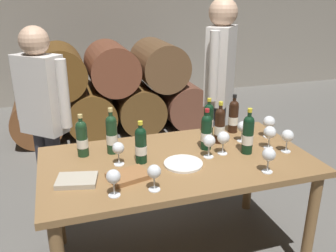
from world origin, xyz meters
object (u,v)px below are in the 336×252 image
serving_plate (183,164)px  sommelier_presenting (220,81)px  wine_bottle_5 (233,116)px  dining_table (177,171)px  wine_glass_2 (243,127)px  wine_bottle_4 (248,134)px  wine_glass_9 (113,178)px  wine_bottle_1 (220,125)px  wine_bottle_2 (112,134)px  wine_glass_0 (154,172)px  wine_glass_3 (288,136)px  leather_ledger (77,180)px  wine_glass_5 (118,149)px  wine_glass_8 (269,122)px  wine_bottle_0 (206,132)px  tasting_notebook (128,176)px  wine_glass_7 (269,155)px  taster_seated_left (43,112)px  wine_glass_4 (270,133)px  wine_glass_6 (209,142)px  wine_bottle_3 (82,138)px  wine_bottle_6 (141,145)px  wine_glass_1 (223,138)px  wine_bottle_7 (209,119)px

serving_plate → sommelier_presenting: (0.62, 0.84, 0.28)m
wine_bottle_5 → serving_plate: (-0.54, -0.40, -0.12)m
dining_table → wine_glass_2: (0.52, 0.13, 0.20)m
wine_bottle_4 → sommelier_presenting: size_ratio=0.18×
wine_glass_2 → wine_glass_9: 1.08m
serving_plate → wine_bottle_1: bearing=35.3°
wine_bottle_2 → wine_glass_0: (0.13, -0.54, -0.03)m
wine_glass_3 → leather_ledger: size_ratio=0.70×
wine_bottle_2 → wine_glass_3: size_ratio=2.00×
wine_glass_5 → wine_glass_8: (1.11, 0.11, 0.01)m
wine_bottle_0 → leather_ledger: (-0.86, -0.21, -0.11)m
wine_glass_0 → wine_glass_3: (0.96, 0.21, 0.00)m
wine_bottle_2 → tasting_notebook: 0.39m
wine_bottle_5 → wine_glass_7: bearing=-99.0°
wine_glass_3 → taster_seated_left: taster_seated_left is taller
wine_glass_9 → serving_plate: bearing=26.0°
leather_ledger → sommelier_presenting: bearing=47.6°
wine_bottle_1 → wine_glass_4: 0.34m
wine_glass_5 → wine_glass_9: bearing=-104.3°
wine_glass_6 → taster_seated_left: 1.25m
wine_bottle_3 → wine_glass_4: bearing=-12.2°
wine_bottle_6 → wine_glass_3: 0.96m
wine_bottle_5 → leather_ledger: bearing=-159.9°
wine_bottle_6 → serving_plate: wine_bottle_6 is taller
wine_glass_8 → leather_ledger: 1.41m
taster_seated_left → tasting_notebook: bearing=-62.8°
wine_bottle_0 → wine_glass_4: 0.43m
dining_table → wine_glass_9: wine_glass_9 is taller
wine_bottle_2 → wine_glass_2: wine_bottle_2 is taller
wine_bottle_0 → wine_bottle_4: size_ratio=0.93×
wine_glass_1 → taster_seated_left: 1.33m
wine_glass_9 → taster_seated_left: 1.09m
taster_seated_left → wine_bottle_6: bearing=-50.8°
wine_glass_4 → leather_ledger: (-1.27, -0.09, -0.10)m
wine_bottle_3 → wine_glass_0: wine_bottle_3 is taller
wine_bottle_2 → wine_bottle_4: wine_bottle_2 is taller
wine_bottle_2 → wine_glass_8: size_ratio=1.93×
wine_glass_9 → wine_glass_1: bearing=21.3°
dining_table → wine_bottle_2: size_ratio=5.50×
wine_bottle_6 → wine_glass_0: size_ratio=1.82×
wine_glass_1 → tasting_notebook: (-0.65, -0.14, -0.10)m
wine_bottle_5 → sommelier_presenting: bearing=79.1°
wine_bottle_6 → sommelier_presenting: bearing=40.2°
wine_bottle_2 → wine_glass_6: (0.57, -0.25, -0.02)m
wine_bottle_5 → wine_glass_9: (-1.00, -0.63, -0.02)m
wine_bottle_6 → wine_glass_0: bearing=-92.1°
wine_glass_8 → wine_glass_1: bearing=-159.6°
wine_bottle_7 → taster_seated_left: bearing=161.5°
wine_glass_9 → wine_glass_7: bearing=-0.8°
wine_bottle_6 → wine_glass_0: (-0.01, -0.35, -0.01)m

